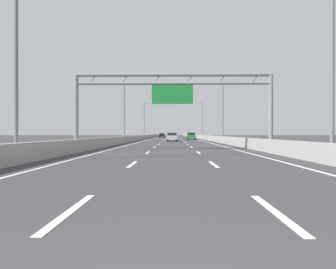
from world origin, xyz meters
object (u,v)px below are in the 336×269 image
streetlamp_right_mid (221,107)px  white_car (172,135)px  streetlamp_right_near (327,50)px  streetlamp_right_far (202,118)px  streetlamp_left_far (145,118)px  silver_car (172,137)px  black_car (162,135)px  sign_gantry (173,91)px  streetlamp_left_near (21,51)px  streetlamp_left_mid (125,108)px  green_car (191,136)px

streetlamp_right_mid → white_car: streetlamp_right_mid is taller
streetlamp_right_near → streetlamp_right_far: same height
streetlamp_right_mid → streetlamp_left_far: 39.09m
silver_car → black_car: 48.62m
sign_gantry → streetlamp_right_far: streetlamp_right_far is taller
streetlamp_right_mid → white_car: 51.99m
white_car → silver_car: silver_car is taller
streetlamp_right_near → streetlamp_right_mid: bearing=90.0°
streetlamp_left_near → streetlamp_right_near: 14.93m
streetlamp_left_far → streetlamp_right_far: (14.93, 0.00, 0.00)m
streetlamp_left_mid → streetlamp_right_far: 39.09m
streetlamp_left_near → black_car: bearing=87.5°
streetlamp_right_near → streetlamp_right_mid: size_ratio=1.00×
streetlamp_right_far → white_car: (-7.70, 15.09, -4.66)m
sign_gantry → streetlamp_right_near: (7.47, -11.32, 0.55)m
sign_gantry → streetlamp_left_near: streetlamp_left_near is taller
green_car → streetlamp_right_near: bearing=-86.2°
streetlamp_right_far → green_car: streetlamp_right_far is taller
streetlamp_left_mid → black_car: (3.95, 53.47, -4.68)m
streetlamp_left_near → streetlamp_left_mid: bearing=90.0°
silver_car → streetlamp_right_far: bearing=76.2°
sign_gantry → green_car: bearing=85.0°
streetlamp_right_far → white_car: size_ratio=2.07×
sign_gantry → streetlamp_right_mid: 25.91m
black_car → streetlamp_right_mid: bearing=-78.4°
silver_car → streetlamp_left_near: bearing=-100.0°
black_car → streetlamp_right_near: bearing=-83.0°
streetlamp_left_far → black_car: 18.40m
streetlamp_right_near → streetlamp_left_far: size_ratio=1.00×
streetlamp_right_near → streetlamp_right_mid: 36.12m
streetlamp_left_mid → green_car: size_ratio=2.28×
white_car → black_car: 3.98m
streetlamp_left_far → streetlamp_right_near: bearing=-78.3°
sign_gantry → silver_car: bearing=90.4°
sign_gantry → streetlamp_right_near: size_ratio=1.73×
green_car → silver_car: bearing=-105.7°
sign_gantry → streetlamp_left_mid: size_ratio=1.73×
streetlamp_left_far → white_car: (7.23, 15.09, -4.66)m
streetlamp_left_mid → sign_gantry: bearing=-73.3°
streetlamp_left_far → streetlamp_right_mid: bearing=-67.5°
sign_gantry → streetlamp_left_near: (-7.46, -11.32, 0.55)m
streetlamp_left_near → silver_car: bearing=80.0°
streetlamp_left_far → silver_car: size_ratio=2.21×
silver_car → streetlamp_left_far: bearing=103.1°
sign_gantry → streetlamp_left_near: 13.57m
sign_gantry → silver_car: sign_gantry is taller
streetlamp_right_mid → streetlamp_right_far: bearing=90.0°
streetlamp_left_near → streetlamp_left_far: 72.24m
green_car → black_car: bearing=102.1°
sign_gantry → streetlamp_left_far: size_ratio=1.73×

